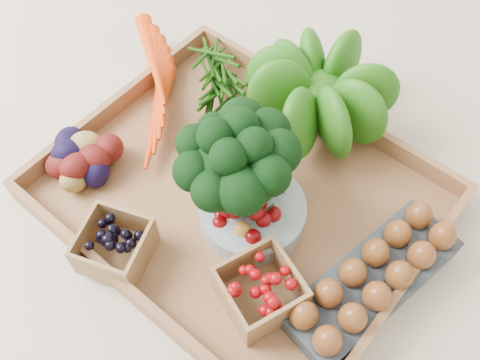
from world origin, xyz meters
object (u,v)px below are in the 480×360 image
Objects in this scene: broccoli at (235,181)px; egg_carton at (372,282)px; tray at (240,198)px; cherry_bowl at (252,213)px.

egg_carton is (0.23, 0.02, -0.05)m from broccoli.
cherry_bowl is at bearing -26.68° from tray.
broccoli is 0.06m from cherry_bowl.
tray is 3.52× the size of cherry_bowl.
cherry_bowl is (0.04, -0.00, -0.05)m from broccoli.
broccoli reaches higher than tray.
broccoli is 1.10× the size of cherry_bowl.
tray is 0.05m from cherry_bowl.
cherry_bowl reaches higher than tray.
tray is at bearing 106.72° from broccoli.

